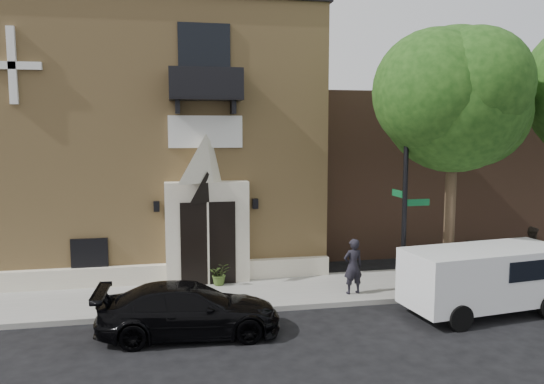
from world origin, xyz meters
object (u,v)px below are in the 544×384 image
Objects in this scene: fire_hydrant at (451,279)px; pedestrian_near at (353,266)px; black_sedan at (189,310)px; street_sign at (405,205)px; dumpster at (507,265)px; cargo_van at (490,277)px; pedestrian_far at (531,250)px.

fire_hydrant is 2.97m from pedestrian_near.
black_sedan is at bearing 13.93° from pedestrian_near.
pedestrian_near is (-1.36, 0.48, -1.85)m from street_sign.
fire_hydrant is 0.41× the size of dumpster.
black_sedan is at bearing -170.32° from dumpster.
cargo_van is 2.95m from street_sign.
dumpster is (3.55, 0.23, -1.98)m from street_sign.
pedestrian_far is at bearing 34.65° from dumpster.
street_sign reaches higher than black_sedan.
street_sign is (6.21, 1.44, 2.18)m from black_sedan.
fire_hydrant is at bearing -1.85° from street_sign.
pedestrian_near is (-4.91, 0.25, 0.13)m from dumpster.
pedestrian_near is 1.03× the size of pedestrian_far.
fire_hydrant is 0.54× the size of pedestrian_far.
pedestrian_far is at bearing 20.73° from fire_hydrant.
street_sign is 5.75m from pedestrian_far.
dumpster is 2.07m from pedestrian_far.
street_sign is 4.07m from dumpster.
black_sedan is 2.67× the size of pedestrian_near.
street_sign is 3.22× the size of pedestrian_near.
black_sedan is 8.06m from cargo_van.
cargo_van is at bearing -135.84° from dumpster.
dumpster is (9.76, 1.67, 0.20)m from black_sedan.
street_sign is at bearing -179.78° from fire_hydrant.
fire_hydrant is at bearing 94.52° from cargo_van.
street_sign is 2.55× the size of dumpster.
dumpster is at bearing 169.55° from pedestrian_near.
pedestrian_far is (3.40, 2.83, -0.06)m from cargo_van.
pedestrian_far is (3.70, 1.40, 0.38)m from fire_hydrant.
cargo_van is (8.05, 0.01, 0.37)m from black_sedan.
street_sign reaches higher than dumpster.
dumpster is at bearing 1.65° from street_sign.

